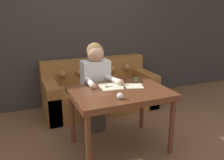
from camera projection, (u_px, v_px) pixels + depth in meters
ground_plane at (129, 149)px, 3.01m from camera, size 16.00×16.00×0.00m
wall_back at (85, 32)px, 4.23m from camera, size 8.00×0.06×2.60m
dining_table at (120, 97)px, 2.85m from camera, size 1.15×0.83×0.77m
couch at (99, 91)px, 4.18m from camera, size 1.90×0.86×0.85m
person at (96, 86)px, 3.32m from camera, size 0.45×0.59×1.27m
pattern_paper_main at (112, 86)px, 2.96m from camera, size 0.31×0.31×0.00m
pattern_paper_offcut at (133, 86)px, 2.97m from camera, size 0.29×0.26×0.00m
scissors at (110, 87)px, 2.94m from camera, size 0.20×0.08×0.01m
thread_spool at (136, 79)px, 3.19m from camera, size 0.04×0.04×0.05m
pin_cushion at (120, 96)px, 2.54m from camera, size 0.07×0.07×0.07m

